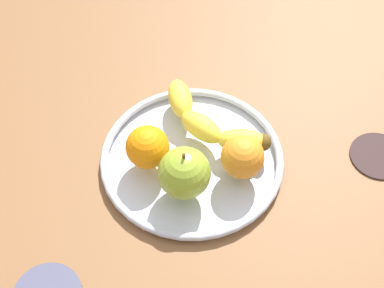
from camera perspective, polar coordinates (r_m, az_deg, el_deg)
ground_plane at (r=89.70cm, az=0.00°, el=-2.58°), size 125.27×125.27×4.00cm
fruit_bowl at (r=87.30cm, az=0.00°, el=-1.51°), size 28.30×28.30×1.80cm
banana at (r=88.12cm, az=1.79°, el=2.18°), size 20.79×9.86×3.74cm
apple at (r=80.16cm, az=-0.79°, el=-2.95°), size 7.67×7.67×8.47cm
orange_front_right at (r=83.72cm, az=-4.51°, el=-0.31°), size 6.56×6.56×6.56cm
orange_center at (r=82.79cm, az=5.11°, el=-1.31°), size 6.49×6.49×6.49cm
ambient_coaster at (r=93.16cm, az=18.32°, el=-1.09°), size 9.00×9.00×0.60cm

